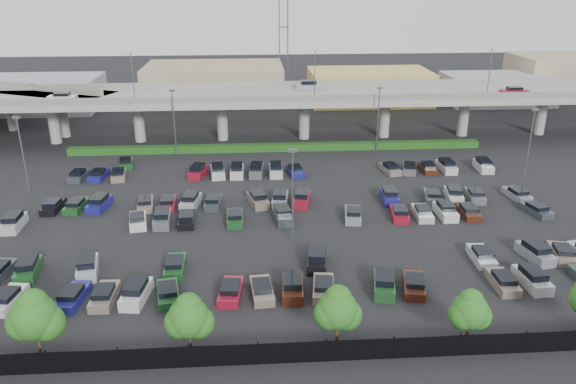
{
  "coord_description": "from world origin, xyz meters",
  "views": [
    {
      "loc": [
        -4.08,
        -61.8,
        26.77
      ],
      "look_at": [
        0.17,
        1.42,
        2.0
      ],
      "focal_mm": 35.0,
      "sensor_mm": 36.0,
      "label": 1
    }
  ],
  "objects": [
    {
      "name": "fence",
      "position": [
        -0.05,
        -28.0,
        0.9
      ],
      "size": [
        70.0,
        0.1,
        2.0
      ],
      "color": "black",
      "rests_on": "ground"
    },
    {
      "name": "hedge",
      "position": [
        0.0,
        25.0,
        0.55
      ],
      "size": [
        66.0,
        1.6,
        1.1
      ],
      "primitive_type": "cube",
      "color": "#123B11",
      "rests_on": "ground"
    },
    {
      "name": "comm_tower",
      "position": [
        4.0,
        74.0,
        15.61
      ],
      "size": [
        2.4,
        2.4,
        30.0
      ],
      "color": "#4F4F54",
      "rests_on": "ground"
    },
    {
      "name": "light_poles",
      "position": [
        -4.13,
        2.0,
        6.24
      ],
      "size": [
        66.9,
        48.38,
        10.3
      ],
      "color": "#4F4F54",
      "rests_on": "ground"
    },
    {
      "name": "ground",
      "position": [
        0.0,
        0.0,
        0.0
      ],
      "size": [
        280.0,
        280.0,
        0.0
      ],
      "primitive_type": "plane",
      "color": "black"
    },
    {
      "name": "overpass",
      "position": [
        -0.21,
        31.99,
        6.97
      ],
      "size": [
        150.0,
        13.0,
        15.8
      ],
      "color": "gray",
      "rests_on": "ground"
    },
    {
      "name": "tree_row",
      "position": [
        0.7,
        -26.53,
        3.52
      ],
      "size": [
        65.07,
        3.66,
        5.94
      ],
      "color": "#332316",
      "rests_on": "ground"
    },
    {
      "name": "distant_buildings",
      "position": [
        12.38,
        61.81,
        3.74
      ],
      "size": [
        138.0,
        24.0,
        9.0
      ],
      "color": "gray",
      "rests_on": "ground"
    },
    {
      "name": "parked_cars",
      "position": [
        -0.69,
        -3.03,
        0.63
      ],
      "size": [
        63.12,
        41.68,
        1.67
      ],
      "color": "navy",
      "rests_on": "ground"
    }
  ]
}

